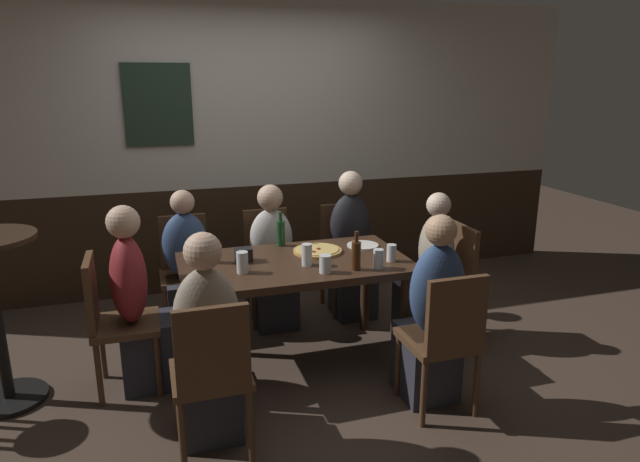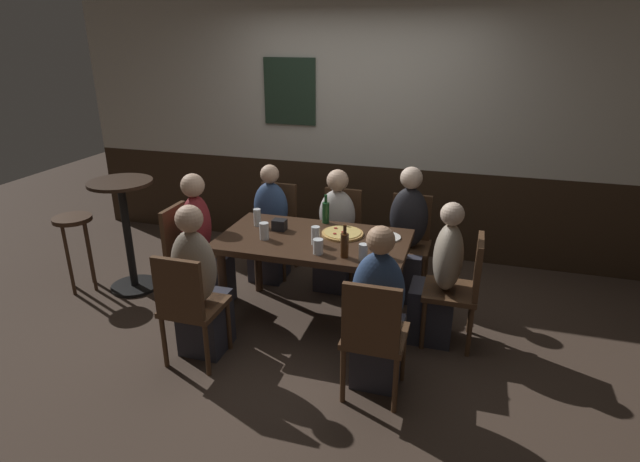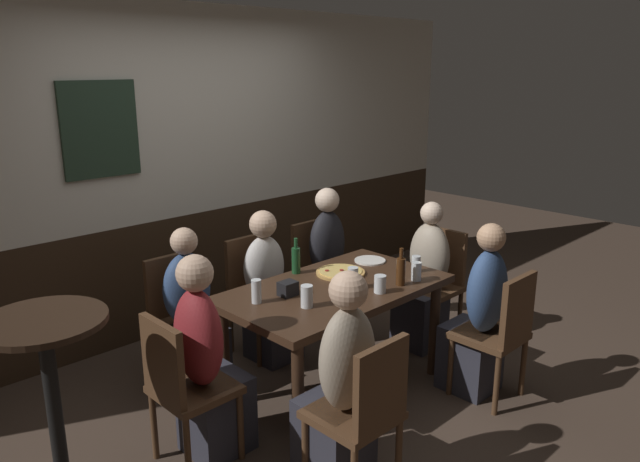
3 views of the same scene
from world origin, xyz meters
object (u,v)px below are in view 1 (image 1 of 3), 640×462
chair_left_far (186,266)px  person_left_near (208,355)px  beer_glass_half (325,265)px  tumbler_short (242,263)px  person_head_west (139,312)px  person_right_far (351,255)px  plate_white_large (363,245)px  chair_right_far (345,251)px  beer_bottle_brown (356,255)px  person_mid_far (273,267)px  chair_head_west (112,316)px  highball_clear (378,260)px  person_head_east (428,282)px  tumbler_water (391,254)px  pint_glass_amber (210,253)px  person_right_near (431,324)px  chair_mid_far (269,258)px  dining_table (295,274)px  beer_glass_tall (307,256)px  condiment_caddy (243,255)px  chair_right_near (445,335)px  chair_left_near (212,370)px  person_left_far (188,276)px  chair_head_east (448,277)px  beer_bottle_green (281,232)px  pizza (318,250)px

chair_left_far → person_left_near: bearing=-90.0°
beer_glass_half → tumbler_short: size_ratio=0.84×
person_head_west → person_right_far: (1.66, 0.68, 0.00)m
plate_white_large → chair_right_far: bearing=81.0°
chair_left_far → plate_white_large: bearing=-28.7°
beer_bottle_brown → beer_glass_half: bearing=178.7°
person_mid_far → chair_head_west: bearing=-149.8°
highball_clear → tumbler_short: 0.86m
person_head_east → tumbler_water: size_ratio=9.95×
pint_glass_amber → person_right_near: bearing=-34.2°
chair_mid_far → plate_white_large: size_ratio=3.87×
dining_table → beer_glass_tall: (0.05, -0.11, 0.15)m
chair_left_far → beer_glass_tall: 1.23m
chair_mid_far → person_mid_far: bearing=-90.0°
person_right_near → person_left_near: person_left_near is taller
person_right_far → pint_glass_amber: (-1.20, -0.55, 0.30)m
dining_table → condiment_caddy: (-0.33, 0.09, 0.13)m
highball_clear → tumbler_water: bearing=37.6°
chair_head_west → tumbler_water: bearing=-6.3°
chair_right_near → tumbler_water: chair_right_near is taller
chair_left_near → tumbler_short: bearing=68.0°
chair_mid_far → highball_clear: bearing=-67.8°
dining_table → person_left_far: bearing=134.2°
chair_mid_far → beer_glass_half: 1.16m
person_mid_far → person_left_far: bearing=-180.0°
chair_right_near → chair_head_east: bearing=59.0°
chair_left_near → chair_head_west: bearing=121.0°
beer_bottle_green → person_left_near: bearing=-121.9°
person_right_near → tumbler_water: size_ratio=10.29×
person_head_west → person_left_far: 0.76m
chair_head_west → chair_right_near: bearing=-24.8°
person_head_west → pizza: 1.24m
person_mid_far → tumbler_water: person_mid_far is taller
person_left_far → person_right_far: bearing=0.1°
tumbler_water → tumbler_short: 0.98m
beer_glass_half → beer_bottle_green: beer_bottle_green is taller
person_head_west → tumbler_short: 0.71m
chair_right_near → person_right_near: 0.16m
person_left_far → beer_glass_tall: 1.11m
person_head_west → beer_glass_half: (1.13, -0.28, 0.29)m
beer_glass_half → chair_mid_far: bearing=96.2°
chair_left_far → highball_clear: size_ratio=6.96×
tumbler_short → pint_glass_amber: 0.31m
chair_right_far → person_right_near: 1.52m
chair_right_near → chair_head_west: same height
dining_table → person_right_near: size_ratio=1.27×
person_left_far → tumbler_water: size_ratio=9.79×
person_right_near → person_head_east: (0.34, 0.68, -0.02)m
chair_head_west → person_mid_far: (1.16, 0.68, -0.02)m
chair_head_east → pint_glass_amber: size_ratio=5.98×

